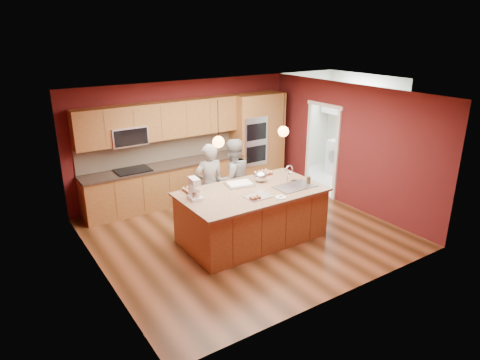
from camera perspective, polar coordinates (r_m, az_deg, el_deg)
floor at (r=8.45m, az=0.62°, el=-7.07°), size 5.50×5.50×0.00m
ceiling at (r=7.63m, az=0.70°, el=11.34°), size 5.50×5.50×0.00m
wall_back at (r=10.03m, az=-7.38°, el=5.36°), size 5.50×0.00×5.50m
wall_front at (r=6.16m, az=13.79°, el=-4.45°), size 5.50×0.00×5.50m
wall_left at (r=6.88m, az=-18.72°, el=-2.35°), size 0.00×5.00×5.00m
wall_right at (r=9.68m, az=14.33°, el=4.38°), size 0.00×5.00×5.00m
cabinet_run at (r=9.63m, az=-10.24°, el=2.35°), size 3.74×0.64×2.30m
oven_column at (r=10.74m, az=2.30°, el=5.37°), size 1.30×0.62×2.30m
doorway_trim at (r=10.28m, az=10.86°, el=3.80°), size 0.08×1.11×2.20m
laundry_room at (r=11.51m, az=15.69°, el=9.71°), size 2.60×2.70×2.70m
pendant_left at (r=7.18m, az=-2.90°, el=5.12°), size 0.20×0.20×0.80m
pendant_right at (r=7.95m, az=5.80°, el=6.49°), size 0.20×0.20×0.80m
island at (r=8.04m, az=1.67°, el=-4.59°), size 2.66×1.49×1.36m
person_left at (r=8.52m, az=-4.13°, el=-0.67°), size 0.65×0.46×1.70m
person_right at (r=8.78m, az=-1.01°, el=0.06°), size 0.87×0.69×1.71m
stand_mixer at (r=7.44m, az=-6.08°, el=-1.37°), size 0.23×0.31×0.39m
sheet_cake at (r=8.12m, az=-0.08°, el=-0.53°), size 0.57×0.47×0.05m
cooling_rack at (r=7.56m, az=2.45°, el=-2.20°), size 0.46×0.34×0.02m
mixing_bowl at (r=8.29m, az=2.80°, el=0.48°), size 0.26×0.26×0.22m
plate at (r=7.57m, az=5.44°, el=-2.29°), size 0.19×0.19×0.01m
tumbler at (r=8.27m, az=9.12°, el=-0.02°), size 0.08×0.08×0.15m
phone at (r=8.40m, az=7.21°, el=-0.09°), size 0.12×0.07×0.01m
cupcakes_left at (r=7.80m, az=-6.86°, el=-1.43°), size 0.17×0.33×0.07m
cupcakes_rack at (r=7.42m, az=2.03°, el=-2.33°), size 0.21×0.14×0.06m
cupcakes_right at (r=8.68m, az=3.12°, el=0.93°), size 0.35×0.26×0.08m
washer at (r=11.51m, az=15.63°, el=2.03°), size 0.65×0.66×0.91m
dryer at (r=11.98m, az=13.29°, el=2.97°), size 0.58×0.60×0.93m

